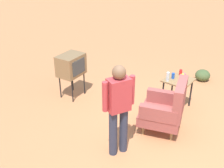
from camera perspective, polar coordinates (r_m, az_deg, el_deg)
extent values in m
plane|color=#C17A4C|center=(5.45, 9.96, -10.85)|extent=(60.00, 60.00, 0.00)
cylinder|color=#937047|center=(5.89, 7.48, -6.15)|extent=(0.05, 0.05, 0.22)
cylinder|color=#937047|center=(5.46, 6.25, -9.06)|extent=(0.05, 0.05, 0.22)
cylinder|color=#937047|center=(5.83, 12.62, -7.00)|extent=(0.05, 0.05, 0.22)
cylinder|color=#937047|center=(5.40, 11.82, -10.03)|extent=(0.05, 0.05, 0.22)
cube|color=#9E4C47|center=(5.52, 9.71, -6.22)|extent=(0.96, 0.96, 0.20)
cube|color=#9E4C47|center=(5.28, 13.48, -2.97)|extent=(0.77, 0.39, 0.64)
cube|color=#9E4C47|center=(5.67, 10.49, -2.59)|extent=(0.35, 0.69, 0.26)
cube|color=#9E4C47|center=(5.13, 9.25, -5.95)|extent=(0.35, 0.69, 0.26)
cylinder|color=black|center=(6.57, 11.98, -0.65)|extent=(0.04, 0.04, 0.65)
cylinder|color=black|center=(6.21, 10.13, -2.19)|extent=(0.04, 0.04, 0.65)
cylinder|color=black|center=(6.42, 15.54, -1.78)|extent=(0.04, 0.04, 0.65)
cylinder|color=black|center=(6.05, 13.86, -3.42)|extent=(0.04, 0.04, 0.65)
cube|color=#937047|center=(6.15, 13.21, 0.77)|extent=(0.56, 0.56, 0.03)
cylinder|color=black|center=(6.43, -7.97, -1.40)|extent=(0.03, 0.03, 0.55)
cylinder|color=black|center=(6.73, -5.60, 0.10)|extent=(0.03, 0.03, 0.55)
cylinder|color=black|center=(6.65, -10.36, -0.60)|extent=(0.03, 0.03, 0.55)
cylinder|color=black|center=(6.94, -7.96, 0.83)|extent=(0.03, 0.03, 0.55)
cube|color=olive|center=(6.47, -8.25, 3.81)|extent=(0.64, 0.49, 0.48)
cube|color=#383D3F|center=(6.33, -6.69, 3.39)|extent=(0.42, 0.05, 0.34)
cylinder|color=#2D3347|center=(4.88, 2.32, -9.19)|extent=(0.14, 0.14, 0.86)
cylinder|color=#2D3347|center=(4.81, 0.21, -9.84)|extent=(0.14, 0.14, 0.86)
cube|color=#BC383D|center=(4.46, 1.37, -2.17)|extent=(0.42, 0.35, 0.56)
cylinder|color=#BC383D|center=(4.55, 4.03, -1.18)|extent=(0.09, 0.09, 0.50)
cylinder|color=#BC383D|center=(4.35, -1.41, -2.56)|extent=(0.09, 0.09, 0.50)
sphere|color=brown|center=(4.28, 1.43, 2.38)|extent=(0.22, 0.22, 0.22)
cylinder|color=blue|center=(6.14, 12.18, 1.62)|extent=(0.07, 0.07, 0.12)
cylinder|color=red|center=(6.34, 13.64, 2.29)|extent=(0.07, 0.07, 0.12)
cylinder|color=silver|center=(5.99, 11.14, 1.45)|extent=(0.06, 0.06, 0.20)
cylinder|color=silver|center=(5.87, 13.88, 0.50)|extent=(0.09, 0.09, 0.18)
sphere|color=yellow|center=(5.81, 14.04, 1.74)|extent=(0.07, 0.07, 0.07)
sphere|color=#E04C66|center=(5.84, 14.29, 1.84)|extent=(0.07, 0.07, 0.07)
sphere|color=orange|center=(5.79, 13.76, 1.66)|extent=(0.07, 0.07, 0.07)
ellipsoid|color=#475B33|center=(7.78, 17.76, 1.71)|extent=(0.38, 0.38, 0.29)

